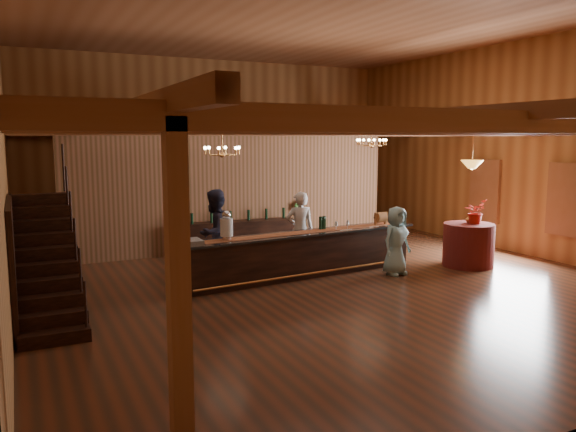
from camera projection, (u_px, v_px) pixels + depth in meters
name	position (u px, v px, depth m)	size (l,w,h in m)	color
floor	(315.00, 275.00, 12.39)	(14.00, 14.00, 0.00)	#522817
ceiling	(317.00, 17.00, 11.63)	(14.00, 14.00, 0.00)	brown
wall_back	(212.00, 146.00, 18.24)	(12.00, 0.10, 5.50)	#A16A35
wall_left	(2.00, 153.00, 9.41)	(0.10, 14.00, 5.50)	#A16A35
wall_right	(518.00, 148.00, 14.61)	(0.10, 14.00, 5.50)	#A16A35
beam_grid	(305.00, 127.00, 12.40)	(11.90, 13.90, 0.39)	brown
support_posts	(327.00, 206.00, 11.72)	(9.20, 10.20, 3.20)	brown
partition_wall	(236.00, 193.00, 15.08)	(9.00, 0.18, 3.10)	brown
window_right_front	(567.00, 200.00, 13.33)	(0.12, 1.05, 1.75)	white
window_right_back	(485.00, 191.00, 15.65)	(0.12, 1.05, 1.75)	white
staircase	(46.00, 261.00, 9.23)	(1.00, 2.80, 2.00)	black
backroom_boxes	(220.00, 220.00, 17.09)	(4.10, 0.60, 1.10)	black
tasting_bar	(303.00, 254.00, 12.25)	(5.86, 1.29, 0.98)	black
beverage_dispenser	(226.00, 226.00, 11.26)	(0.26, 0.26, 0.60)	silver
glass_rack_tray	(188.00, 242.00, 10.77)	(0.50, 0.50, 0.10)	gray
raffle_drum	(381.00, 217.00, 13.25)	(0.34, 0.24, 0.30)	#A25C31
bar_bottle_0	(320.00, 223.00, 12.54)	(0.07, 0.07, 0.30)	black
bar_bottle_1	(323.00, 223.00, 12.58)	(0.07, 0.07, 0.30)	black
bar_bottle_2	(324.00, 223.00, 12.60)	(0.07, 0.07, 0.30)	black
backbar_shelf	(240.00, 236.00, 14.87)	(2.98, 0.47, 0.84)	black
round_table	(468.00, 245.00, 13.23)	(1.17, 1.17, 1.01)	#51130D
chandelier_left	(222.00, 150.00, 12.01)	(0.80, 0.80, 0.61)	#C27D3C
chandelier_right	(372.00, 142.00, 14.96)	(0.80, 0.80, 0.45)	#C27D3C
pendant_lamp	(472.00, 164.00, 12.97)	(0.52, 0.52, 0.90)	#C27D3C
bartender	(300.00, 230.00, 13.05)	(0.65, 0.43, 1.78)	silver
staff_second	(215.00, 233.00, 12.23)	(0.93, 0.72, 1.91)	#22253C
guest	(396.00, 241.00, 12.35)	(0.74, 0.48, 1.52)	#88BEC5
floor_plant	(293.00, 222.00, 16.00)	(0.71, 0.57, 1.29)	#35702C
table_flowers	(475.00, 212.00, 13.13)	(0.51, 0.45, 0.57)	#A5170D
table_vase	(469.00, 216.00, 13.29)	(0.15, 0.15, 0.30)	#C27D3C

